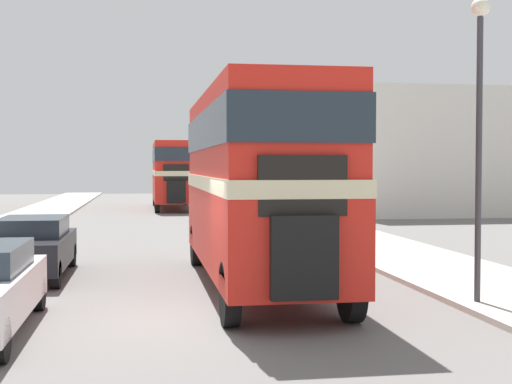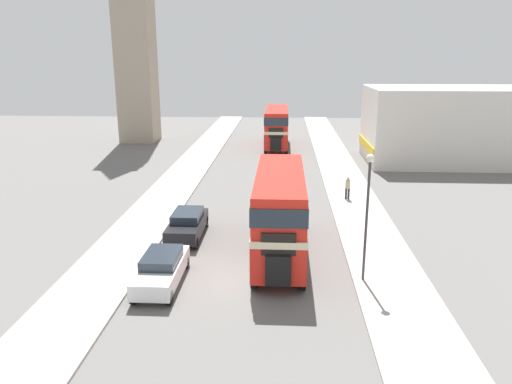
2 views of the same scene
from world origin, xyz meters
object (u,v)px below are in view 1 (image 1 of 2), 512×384
object	(u,v)px
double_decker_bus	(256,173)
bus_distant	(172,169)
street_lamp	(479,104)
pedestrian_walking	(337,211)
car_parked_mid	(32,246)

from	to	relation	value
double_decker_bus	bus_distant	world-z (taller)	double_decker_bus
street_lamp	pedestrian_walking	bearing A→B (deg)	86.33
bus_distant	car_parked_mid	xyz separation A→B (m)	(-4.63, -28.31, -1.78)
pedestrian_walking	bus_distant	bearing A→B (deg)	104.63
street_lamp	car_parked_mid	bearing A→B (deg)	149.82
bus_distant	street_lamp	distance (m)	33.95
double_decker_bus	car_parked_mid	size ratio (longest dim) A/B	2.19
bus_distant	double_decker_bus	bearing A→B (deg)	-88.81
double_decker_bus	street_lamp	world-z (taller)	street_lamp
car_parked_mid	bus_distant	bearing A→B (deg)	80.71
bus_distant	car_parked_mid	size ratio (longest dim) A/B	2.30
bus_distant	car_parked_mid	world-z (taller)	bus_distant
double_decker_bus	pedestrian_walking	distance (m)	11.25
pedestrian_walking	street_lamp	bearing A→B (deg)	-93.67
double_decker_bus	car_parked_mid	bearing A→B (deg)	156.35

